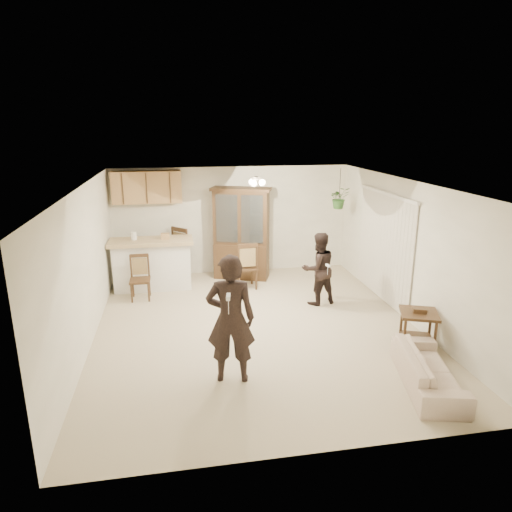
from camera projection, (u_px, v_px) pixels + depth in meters
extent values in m
plane|color=#BAAE8D|center=(257.00, 327.00, 8.00)|extent=(6.50, 6.50, 0.00)
cube|color=white|center=(257.00, 184.00, 7.30)|extent=(5.50, 6.50, 0.02)
cube|color=white|center=(232.00, 220.00, 10.73)|extent=(5.50, 0.02, 2.50)
cube|color=white|center=(314.00, 350.00, 4.58)|extent=(5.50, 0.02, 2.50)
cube|color=white|center=(85.00, 268.00, 7.19)|extent=(0.02, 6.50, 2.50)
cube|color=white|center=(409.00, 251.00, 8.12)|extent=(0.02, 6.50, 2.50)
cube|color=white|center=(153.00, 266.00, 9.77)|extent=(1.60, 0.55, 1.00)
cube|color=tan|center=(151.00, 241.00, 9.62)|extent=(1.75, 0.70, 0.08)
cube|color=#9A6543|center=(147.00, 187.00, 10.00)|extent=(1.50, 0.34, 0.70)
imported|color=#264F1F|center=(339.00, 198.00, 10.14)|extent=(0.43, 0.37, 0.48)
cylinder|color=black|center=(340.00, 183.00, 10.05)|extent=(0.01, 0.01, 0.65)
imported|color=beige|center=(429.00, 361.00, 6.13)|extent=(1.15, 1.99, 0.73)
imported|color=black|center=(231.00, 320.00, 6.13)|extent=(0.72, 0.54, 1.80)
imported|color=black|center=(318.00, 271.00, 8.89)|extent=(0.75, 0.65, 1.35)
cube|color=#332012|center=(242.00, 260.00, 10.52)|extent=(1.31, 0.88, 0.81)
cube|color=#332012|center=(241.00, 217.00, 10.23)|extent=(1.29, 0.82, 1.22)
cube|color=silver|center=(241.00, 217.00, 10.23)|extent=(1.00, 0.38, 1.07)
cube|color=#332012|center=(241.00, 189.00, 10.06)|extent=(1.42, 0.93, 0.06)
cube|color=#332012|center=(419.00, 314.00, 7.10)|extent=(0.72, 0.72, 0.04)
cube|color=#332012|center=(417.00, 338.00, 7.22)|extent=(0.61, 0.61, 0.03)
cube|color=#332012|center=(420.00, 310.00, 7.08)|extent=(0.24, 0.20, 0.07)
cube|color=#332012|center=(140.00, 280.00, 9.18)|extent=(0.40, 0.40, 0.04)
cube|color=#A17D50|center=(139.00, 269.00, 9.12)|extent=(0.30, 0.04, 0.35)
cube|color=#332012|center=(138.00, 258.00, 9.05)|extent=(0.37, 0.04, 0.07)
cube|color=#332012|center=(173.00, 258.00, 10.25)|extent=(0.74, 0.74, 0.06)
cube|color=#A17D50|center=(172.00, 245.00, 10.16)|extent=(0.30, 0.32, 0.46)
cube|color=#332012|center=(172.00, 232.00, 10.08)|extent=(0.36, 0.38, 0.09)
cube|color=#332012|center=(246.00, 267.00, 9.82)|extent=(0.50, 0.50, 0.05)
cube|color=#A17D50|center=(245.00, 255.00, 9.75)|extent=(0.34, 0.07, 0.40)
cube|color=#332012|center=(245.00, 243.00, 9.67)|extent=(0.42, 0.07, 0.08)
cube|color=white|center=(228.00, 297.00, 5.59)|extent=(0.07, 0.16, 0.05)
cube|color=white|center=(328.00, 265.00, 8.54)|extent=(0.07, 0.13, 0.04)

